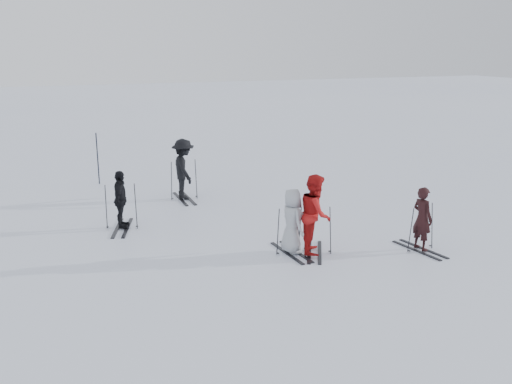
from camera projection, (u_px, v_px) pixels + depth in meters
The scene contains 12 objects.
ground at pixel (270, 237), 15.08m from camera, with size 120.00×120.00×0.00m, color silver.
skier_near_dark at pixel (422, 220), 13.96m from camera, with size 0.58×0.38×1.59m, color black.
skier_red at pixel (315, 215), 13.75m from camera, with size 0.94×0.73×1.93m, color #B01413.
skier_grey at pixel (292, 222), 13.77m from camera, with size 0.77×0.50×1.59m, color #A5ABAF.
skier_uphill_left at pixel (121, 201), 15.61m from camera, with size 0.94×0.39×1.60m, color black.
skier_uphill_far at pixel (184, 170), 18.55m from camera, with size 1.27×0.73×1.97m, color black.
skis_near_dark at pixel (422, 227), 14.01m from camera, with size 0.87×1.64×1.19m, color black, non-canonical shape.
skis_red at pixel (315, 229), 13.84m from camera, with size 0.88×1.66×1.21m, color black, non-canonical shape.
skis_grey at pixel (292, 229), 13.82m from camera, with size 0.90×1.69×1.23m, color black, non-canonical shape.
skis_uphill_left at pixel (121, 206), 15.65m from camera, with size 0.95×1.80×1.31m, color black, non-canonical shape.
skis_uphill_far at pixel (184, 179), 18.63m from camera, with size 0.97×1.84×1.34m, color black, non-canonical shape.
piste_marker at pixel (98, 159), 20.59m from camera, with size 0.04×0.04×1.87m, color black.
Camera 1 is at (-5.47, -13.19, 4.99)m, focal length 40.00 mm.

